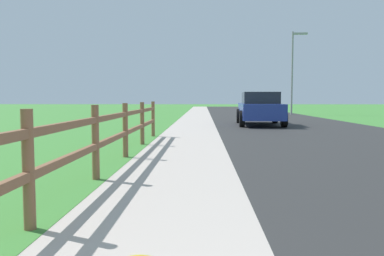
# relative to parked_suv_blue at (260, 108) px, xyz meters

# --- Properties ---
(ground_plane) EXTENTS (120.00, 120.00, 0.00)m
(ground_plane) POSITION_rel_parked_suv_blue_xyz_m (-2.07, 6.34, -0.77)
(ground_plane) COLOR #408536
(road_asphalt) EXTENTS (7.00, 66.00, 0.01)m
(road_asphalt) POSITION_rel_parked_suv_blue_xyz_m (1.43, 8.34, -0.76)
(road_asphalt) COLOR #2C2C2C
(road_asphalt) RESTS_ON ground
(curb_concrete) EXTENTS (6.00, 66.00, 0.01)m
(curb_concrete) POSITION_rel_parked_suv_blue_xyz_m (-5.07, 8.34, -0.76)
(curb_concrete) COLOR #BCAEA3
(curb_concrete) RESTS_ON ground
(grass_verge) EXTENTS (5.00, 66.00, 0.00)m
(grass_verge) POSITION_rel_parked_suv_blue_xyz_m (-6.57, 8.34, -0.76)
(grass_verge) COLOR #408536
(grass_verge) RESTS_ON ground
(rail_fence) EXTENTS (0.11, 13.63, 1.13)m
(rail_fence) POSITION_rel_parked_suv_blue_xyz_m (-4.24, -12.35, -0.11)
(rail_fence) COLOR brown
(rail_fence) RESTS_ON ground
(parked_suv_blue) EXTENTS (2.16, 4.63, 1.52)m
(parked_suv_blue) POSITION_rel_parked_suv_blue_xyz_m (0.00, 0.00, 0.00)
(parked_suv_blue) COLOR navy
(parked_suv_blue) RESTS_ON ground
(street_lamp) EXTENTS (1.17, 0.20, 6.27)m
(street_lamp) POSITION_rel_parked_suv_blue_xyz_m (4.26, 12.01, 2.97)
(street_lamp) COLOR gray
(street_lamp) RESTS_ON ground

